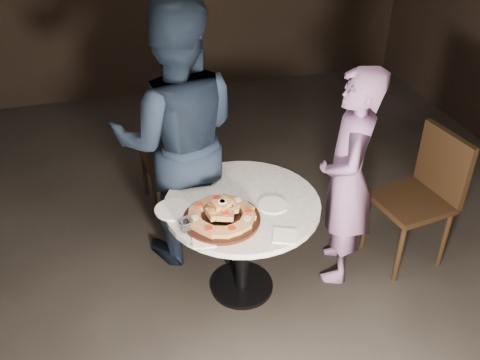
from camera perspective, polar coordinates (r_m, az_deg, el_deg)
The scene contains 13 objects.
floor at distance 3.62m, azimuth -1.48°, elevation -13.19°, with size 7.00×7.00×0.00m, color black.
table at distance 3.34m, azimuth 0.23°, elevation -4.23°, with size 1.14×1.14×0.72m.
serving_board at distance 3.11m, azimuth -1.98°, elevation -4.19°, with size 0.45×0.45×0.02m, color black.
focaccia_pile at distance 3.09m, azimuth -1.94°, elevation -3.56°, with size 0.40×0.40×0.11m.
plate_left at distance 3.21m, azimuth -7.17°, elevation -3.14°, with size 0.22×0.22×0.01m, color white.
plate_right at distance 3.23m, azimuth 3.50°, elevation -2.68°, with size 0.18×0.18×0.01m, color white.
water_glass at distance 3.03m, azimuth -5.79°, elevation -4.86°, with size 0.08×0.08×0.08m, color silver.
napkin_near at distance 2.98m, azimuth -3.86°, elevation -6.45°, with size 0.13×0.13×0.01m, color white.
napkin_far at distance 3.01m, azimuth 4.79°, elevation -5.96°, with size 0.13×0.13×0.01m, color white.
chair_far at distance 4.19m, azimuth -7.37°, elevation 2.85°, with size 0.45×0.47×0.88m.
chair_right at distance 3.87m, azimuth 19.04°, elevation -0.95°, with size 0.53×0.52×0.97m.
diner_navy at distance 3.53m, azimuth -6.64°, elevation 4.39°, with size 0.90×0.70×1.85m, color #141E30.
diner_teal at distance 3.47m, azimuth 11.37°, elevation 0.07°, with size 0.55×0.36×1.51m, color #86669E.
Camera 1 is at (-0.57, -2.41, 2.64)m, focal length 40.00 mm.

